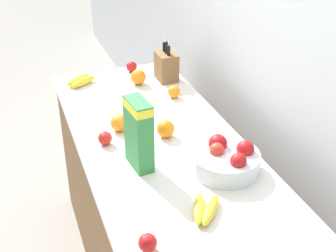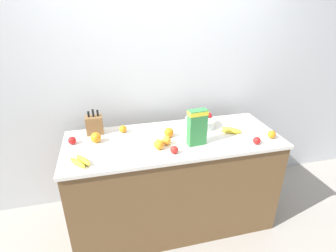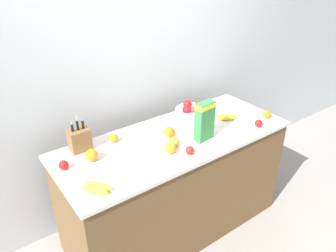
{
  "view_description": "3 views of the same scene",
  "coord_description": "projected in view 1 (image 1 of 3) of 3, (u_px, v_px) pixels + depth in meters",
  "views": [
    {
      "loc": [
        1.76,
        -0.6,
        2.06
      ],
      "look_at": [
        0.0,
        0.04,
        1.01
      ],
      "focal_mm": 50.0,
      "sensor_mm": 36.0,
      "label": 1
    },
    {
      "loc": [
        -0.54,
        -1.96,
        2.01
      ],
      "look_at": [
        -0.06,
        -0.03,
        1.07
      ],
      "focal_mm": 28.0,
      "sensor_mm": 36.0,
      "label": 2
    },
    {
      "loc": [
        -1.34,
        -1.73,
        2.23
      ],
      "look_at": [
        -0.07,
        -0.0,
        1.06
      ],
      "focal_mm": 35.0,
      "sensor_mm": 36.0,
      "label": 3
    }
  ],
  "objects": [
    {
      "name": "wall_back",
      "position": [
        279.0,
        52.0,
        2.17
      ],
      "size": [
        9.0,
        0.06,
        2.6
      ],
      "color": "silver",
      "rests_on": "ground_plane"
    },
    {
      "name": "orange_by_cereal",
      "position": [
        138.0,
        77.0,
        2.72
      ],
      "size": [
        0.09,
        0.09,
        0.09
      ],
      "primitive_type": "sphere",
      "color": "orange",
      "rests_on": "counter"
    },
    {
      "name": "fruit_bowl",
      "position": [
        226.0,
        160.0,
        1.95
      ],
      "size": [
        0.29,
        0.29,
        0.14
      ],
      "color": "silver",
      "rests_on": "counter"
    },
    {
      "name": "banana_bunch_right",
      "position": [
        81.0,
        81.0,
        2.73
      ],
      "size": [
        0.18,
        0.2,
        0.04
      ],
      "rotation": [
        0.0,
        0.0,
        5.29
      ],
      "color": "yellow",
      "rests_on": "counter"
    },
    {
      "name": "orange_near_bowl",
      "position": [
        166.0,
        129.0,
        2.19
      ],
      "size": [
        0.08,
        0.08,
        0.08
      ],
      "primitive_type": "sphere",
      "color": "orange",
      "rests_on": "counter"
    },
    {
      "name": "knife_block",
      "position": [
        166.0,
        66.0,
        2.76
      ],
      "size": [
        0.15,
        0.11,
        0.28
      ],
      "color": "brown",
      "rests_on": "counter"
    },
    {
      "name": "cereal_box",
      "position": [
        139.0,
        131.0,
        1.92
      ],
      "size": [
        0.16,
        0.09,
        0.31
      ],
      "rotation": [
        0.0,
        0.0,
        0.11
      ],
      "color": "#338442",
      "rests_on": "counter"
    },
    {
      "name": "orange_mid_right",
      "position": [
        119.0,
        123.0,
        2.24
      ],
      "size": [
        0.08,
        0.08,
        0.08
      ],
      "primitive_type": "sphere",
      "color": "orange",
      "rests_on": "counter"
    },
    {
      "name": "banana_bunch_left",
      "position": [
        205.0,
        209.0,
        1.72
      ],
      "size": [
        0.2,
        0.17,
        0.04
      ],
      "rotation": [
        0.0,
        0.0,
        5.72
      ],
      "color": "yellow",
      "rests_on": "counter"
    },
    {
      "name": "apple_near_bananas",
      "position": [
        105.0,
        138.0,
        2.14
      ],
      "size": [
        0.06,
        0.06,
        0.06
      ],
      "primitive_type": "sphere",
      "color": "red",
      "rests_on": "counter"
    },
    {
      "name": "apple_rightmost",
      "position": [
        132.0,
        67.0,
        2.89
      ],
      "size": [
        0.07,
        0.07,
        0.07
      ],
      "primitive_type": "sphere",
      "color": "red",
      "rests_on": "counter"
    },
    {
      "name": "counter",
      "position": [
        161.0,
        219.0,
        2.4
      ],
      "size": [
        1.88,
        0.74,
        0.94
      ],
      "color": "brown",
      "rests_on": "ground_plane"
    },
    {
      "name": "apple_by_knife_block",
      "position": [
        148.0,
        243.0,
        1.55
      ],
      "size": [
        0.06,
        0.06,
        0.06
      ],
      "primitive_type": "sphere",
      "color": "red",
      "rests_on": "counter"
    },
    {
      "name": "orange_front_center",
      "position": [
        136.0,
        129.0,
        2.2
      ],
      "size": [
        0.08,
        0.08,
        0.08
      ],
      "primitive_type": "sphere",
      "color": "orange",
      "rests_on": "counter"
    },
    {
      "name": "orange_back_center",
      "position": [
        174.0,
        92.0,
        2.57
      ],
      "size": [
        0.07,
        0.07,
        0.07
      ],
      "primitive_type": "sphere",
      "color": "orange",
      "rests_on": "counter"
    }
  ]
}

